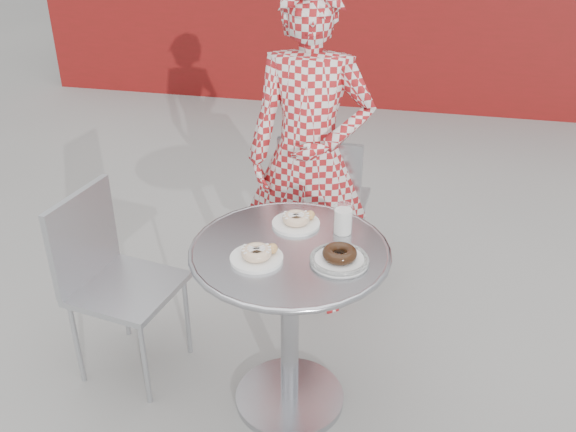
% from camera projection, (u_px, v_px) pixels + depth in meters
% --- Properties ---
extents(ground, '(60.00, 60.00, 0.00)m').
position_uv_depth(ground, '(288.00, 399.00, 2.62)').
color(ground, '#9C9A95').
rests_on(ground, ground).
extents(bistro_table, '(0.72, 0.72, 0.73)m').
position_uv_depth(bistro_table, '(290.00, 290.00, 2.35)').
color(bistro_table, '#BBBBC0').
rests_on(bistro_table, ground).
extents(chair_far, '(0.41, 0.42, 0.83)m').
position_uv_depth(chair_far, '(324.00, 233.00, 3.29)').
color(chair_far, '#ADB0B5').
rests_on(chair_far, ground).
extents(chair_left, '(0.45, 0.44, 0.80)m').
position_uv_depth(chair_left, '(130.00, 319.00, 2.68)').
color(chair_left, '#ADB0B5').
rests_on(chair_left, ground).
extents(seated_person, '(0.57, 0.38, 1.54)m').
position_uv_depth(seated_person, '(310.00, 157.00, 2.85)').
color(seated_person, '#A2191C').
rests_on(seated_person, ground).
extents(plate_far, '(0.18, 0.18, 0.05)m').
position_uv_depth(plate_far, '(297.00, 220.00, 2.40)').
color(plate_far, white).
rests_on(plate_far, bistro_table).
extents(plate_near, '(0.18, 0.18, 0.05)m').
position_uv_depth(plate_near, '(257.00, 255.00, 2.19)').
color(plate_near, white).
rests_on(plate_near, bistro_table).
extents(plate_checker, '(0.21, 0.21, 0.05)m').
position_uv_depth(plate_checker, '(339.00, 257.00, 2.18)').
color(plate_checker, white).
rests_on(plate_checker, bistro_table).
extents(milk_cup, '(0.07, 0.07, 0.11)m').
position_uv_depth(milk_cup, '(343.00, 220.00, 2.34)').
color(milk_cup, white).
rests_on(milk_cup, bistro_table).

